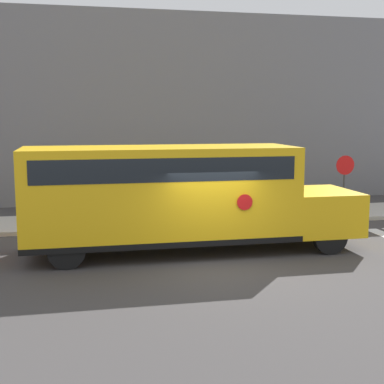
{
  "coord_description": "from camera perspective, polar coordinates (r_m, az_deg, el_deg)",
  "views": [
    {
      "loc": [
        -3.52,
        -13.38,
        4.01
      ],
      "look_at": [
        -0.22,
        2.28,
        1.72
      ],
      "focal_mm": 50.0,
      "sensor_mm": 36.0,
      "label": 1
    }
  ],
  "objects": [
    {
      "name": "school_bus",
      "position": [
        15.56,
        -1.71,
        -0.12
      ],
      "size": [
        9.83,
        2.57,
        3.13
      ],
      "color": "yellow",
      "rests_on": "ground"
    },
    {
      "name": "building_backdrop",
      "position": [
        26.62,
        -4.36,
        8.85
      ],
      "size": [
        32.0,
        4.0,
        8.7
      ],
      "color": "slate",
      "rests_on": "ground"
    },
    {
      "name": "sidewalk_strip",
      "position": [
        20.57,
        -1.83,
        -2.89
      ],
      "size": [
        44.0,
        3.0,
        0.15
      ],
      "color": "#B2ADA3",
      "rests_on": "ground"
    },
    {
      "name": "ground_plane",
      "position": [
        14.4,
        2.76,
        -8.03
      ],
      "size": [
        60.0,
        60.0,
        0.0
      ],
      "primitive_type": "plane",
      "color": "#3A3838"
    },
    {
      "name": "stop_sign",
      "position": [
        21.86,
        15.96,
        1.65
      ],
      "size": [
        0.76,
        0.1,
        2.47
      ],
      "color": "#38383A",
      "rests_on": "ground"
    }
  ]
}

